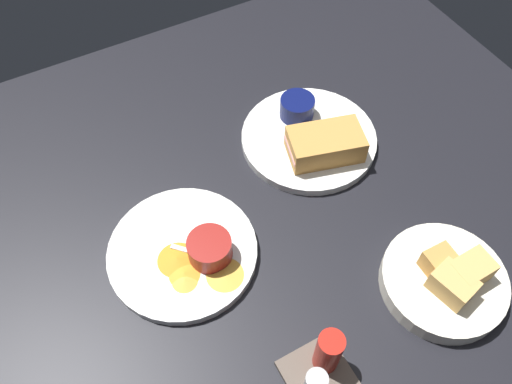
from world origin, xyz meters
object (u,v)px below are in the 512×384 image
object	(u,v)px
plate_chips_companion	(183,252)
condiment_caddy	(322,367)
spoon_by_gravy_ramekin	(212,257)
spoon_by_dark_ramekin	(313,131)
ramekin_light_gravy	(210,248)
plate_sandwich_main	(309,139)
bread_basket_rear	(446,280)
sandwich_half_near	(325,144)
ramekin_dark_sauce	(297,107)

from	to	relation	value
plate_chips_companion	condiment_caddy	distance (cm)	28.14
spoon_by_gravy_ramekin	spoon_by_dark_ramekin	bearing A→B (deg)	-152.44
plate_chips_companion	condiment_caddy	bearing A→B (deg)	109.10
condiment_caddy	ramekin_light_gravy	bearing A→B (deg)	-76.65
plate_sandwich_main	condiment_caddy	distance (cm)	42.87
spoon_by_gravy_ramekin	bread_basket_rear	bearing A→B (deg)	145.04
plate_chips_companion	spoon_by_gravy_ramekin	xyz separation A→B (cm)	(-3.53, 3.59, 1.16)
sandwich_half_near	spoon_by_gravy_ramekin	distance (cm)	28.75
plate_sandwich_main	spoon_by_gravy_ramekin	bearing A→B (deg)	27.98
spoon_by_dark_ramekin	spoon_by_gravy_ramekin	size ratio (longest dim) A/B	1.23
bread_basket_rear	ramekin_light_gravy	bearing A→B (deg)	-35.79
plate_sandwich_main	spoon_by_dark_ramekin	xyz separation A→B (cm)	(-1.12, -0.33, 1.16)
spoon_by_dark_ramekin	ramekin_light_gravy	xyz separation A→B (cm)	(27.92, 14.01, 1.78)
spoon_by_gravy_ramekin	condiment_caddy	world-z (taller)	condiment_caddy
sandwich_half_near	bread_basket_rear	bearing A→B (deg)	94.62
ramekin_dark_sauce	ramekin_light_gravy	world-z (taller)	same
plate_sandwich_main	ramekin_light_gravy	bearing A→B (deg)	27.04
ramekin_dark_sauce	plate_chips_companion	xyz separation A→B (cm)	(31.05, 16.30, -2.94)
spoon_by_gravy_ramekin	bread_basket_rear	size ratio (longest dim) A/B	0.42
sandwich_half_near	bread_basket_rear	xyz separation A→B (cm)	(-2.43, 30.13, -1.75)
plate_sandwich_main	spoon_by_dark_ramekin	size ratio (longest dim) A/B	2.53
ramekin_dark_sauce	bread_basket_rear	size ratio (longest dim) A/B	0.34
ramekin_dark_sauce	spoon_by_gravy_ramekin	xyz separation A→B (cm)	(27.52, 19.89, -1.78)
ramekin_dark_sauce	condiment_caddy	distance (cm)	48.05
sandwich_half_near	ramekin_light_gravy	bearing A→B (deg)	18.26
spoon_by_gravy_ramekin	condiment_caddy	bearing A→B (deg)	103.84
plate_chips_companion	ramekin_light_gravy	size ratio (longest dim) A/B	3.44
plate_chips_companion	bread_basket_rear	world-z (taller)	bread_basket_rear
plate_sandwich_main	plate_chips_companion	distance (cm)	32.22
plate_sandwich_main	plate_chips_companion	xyz separation A→B (cm)	(30.40, 10.68, 0.00)
plate_sandwich_main	bread_basket_rear	bearing A→B (deg)	94.31
sandwich_half_near	condiment_caddy	bearing A→B (deg)	56.52
spoon_by_gravy_ramekin	condiment_caddy	size ratio (longest dim) A/B	0.85
bread_basket_rear	spoon_by_gravy_ramekin	bearing A→B (deg)	-34.96
ramekin_light_gravy	ramekin_dark_sauce	bearing A→B (deg)	-144.90
ramekin_dark_sauce	bread_basket_rear	distance (cm)	40.59
plate_sandwich_main	spoon_by_gravy_ramekin	world-z (taller)	spoon_by_gravy_ramekin
spoon_by_dark_ramekin	spoon_by_gravy_ramekin	distance (cm)	31.57
spoon_by_dark_ramekin	ramekin_light_gravy	size ratio (longest dim) A/B	1.43
sandwich_half_near	spoon_by_dark_ramekin	bearing A→B (deg)	-100.29
sandwich_half_near	plate_chips_companion	size ratio (longest dim) A/B	0.61
plate_chips_companion	ramekin_light_gravy	distance (cm)	5.53
sandwich_half_near	condiment_caddy	xyz separation A→B (cm)	(21.42, 32.39, -0.59)
plate_sandwich_main	plate_chips_companion	size ratio (longest dim) A/B	1.05
sandwich_half_near	spoon_by_gravy_ramekin	xyz separation A→B (cm)	(27.06, 9.50, -2.04)
ramekin_light_gravy	sandwich_half_near	bearing A→B (deg)	-161.74
plate_chips_companion	ramekin_light_gravy	xyz separation A→B (cm)	(-3.60, 3.00, 2.95)
spoon_by_dark_ramekin	condiment_caddy	size ratio (longest dim) A/B	1.05
spoon_by_gravy_ramekin	sandwich_half_near	bearing A→B (deg)	-160.65
ramekin_dark_sauce	ramekin_light_gravy	size ratio (longest dim) A/B	0.93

